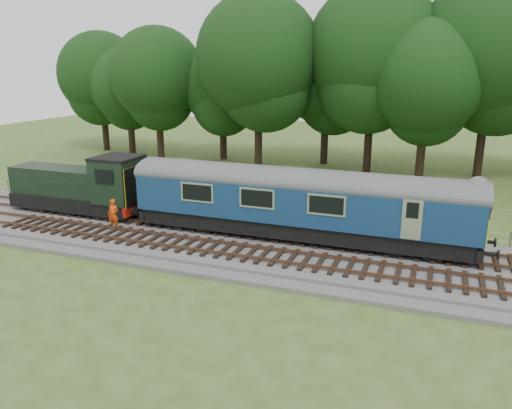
% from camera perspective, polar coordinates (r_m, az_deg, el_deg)
% --- Properties ---
extents(ground, '(120.00, 120.00, 0.00)m').
position_cam_1_polar(ground, '(25.56, 5.11, -5.75)').
color(ground, '#395820').
rests_on(ground, ground).
extents(ballast, '(70.00, 7.00, 0.35)m').
position_cam_1_polar(ballast, '(25.49, 5.12, -5.39)').
color(ballast, '#4C4C4F').
rests_on(ballast, ground).
extents(track_north, '(67.20, 2.40, 0.21)m').
position_cam_1_polar(track_north, '(26.68, 5.94, -3.88)').
color(track_north, black).
rests_on(track_north, ballast).
extents(track_south, '(67.20, 2.40, 0.21)m').
position_cam_1_polar(track_south, '(23.97, 4.09, -6.15)').
color(track_south, black).
rests_on(track_south, ballast).
extents(fence, '(64.00, 0.12, 1.00)m').
position_cam_1_polar(fence, '(29.66, 7.46, -2.74)').
color(fence, '#6B6054').
rests_on(fence, ground).
extents(tree_line, '(70.00, 8.00, 18.00)m').
position_cam_1_polar(tree_line, '(46.34, 12.50, 3.75)').
color(tree_line, black).
rests_on(tree_line, ground).
extents(dmu_railcar, '(18.05, 2.86, 3.88)m').
position_cam_1_polar(dmu_railcar, '(26.17, 4.90, 0.78)').
color(dmu_railcar, black).
rests_on(dmu_railcar, ground).
extents(shunter_loco, '(8.91, 2.60, 3.38)m').
position_cam_1_polar(shunter_loco, '(32.81, -19.23, 1.88)').
color(shunter_loco, black).
rests_on(shunter_loco, ground).
extents(worker, '(0.66, 0.44, 1.77)m').
position_cam_1_polar(worker, '(29.00, -15.98, -1.11)').
color(worker, '#E0430B').
rests_on(worker, ballast).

